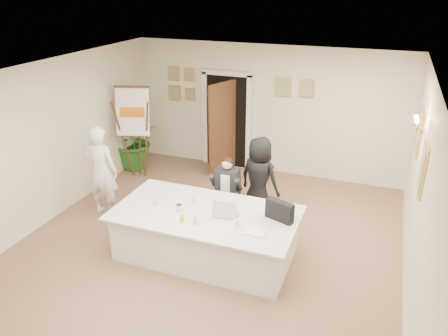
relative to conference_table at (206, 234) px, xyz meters
name	(u,v)px	position (x,y,z in m)	size (l,w,h in m)	color
floor	(204,251)	(-0.08, 0.09, -0.39)	(7.00, 7.00, 0.00)	brown
ceiling	(200,77)	(-0.08, 0.09, 2.41)	(6.00, 7.00, 0.02)	white
wall_back	(266,110)	(-0.08, 3.59, 1.01)	(6.00, 0.10, 2.80)	beige
wall_left	(41,146)	(-3.08, 0.09, 1.01)	(0.10, 7.00, 2.80)	beige
wall_right	(421,206)	(2.92, 0.09, 1.01)	(0.10, 7.00, 2.80)	beige
doorway	(225,124)	(-0.96, 3.41, 0.65)	(1.14, 0.86, 2.20)	black
pictures_back_wall	(231,87)	(-0.88, 3.56, 1.46)	(3.40, 0.06, 0.80)	gold
pictures_right_wall	(420,148)	(2.89, 1.29, 1.36)	(0.06, 2.20, 0.80)	gold
wall_sconce	(419,125)	(2.82, 1.29, 1.71)	(0.20, 0.30, 0.24)	#C3823E
conference_table	(206,234)	(0.00, 0.00, 0.00)	(2.80, 1.49, 0.78)	silver
seated_man	(226,191)	(-0.05, 1.05, 0.24)	(0.54, 0.58, 1.26)	black
flip_chart	(136,137)	(-2.55, 2.22, 0.53)	(0.72, 0.53, 2.00)	#3A2112
standing_man	(102,171)	(-2.28, 0.59, 0.46)	(0.62, 0.41, 1.70)	white
standing_woman	(259,179)	(0.42, 1.43, 0.38)	(0.76, 0.49, 1.55)	black
potted_palm	(135,139)	(-2.88, 2.68, 0.28)	(1.22, 1.05, 1.35)	#20571D
laptop	(227,206)	(0.33, 0.06, 0.52)	(0.35, 0.37, 0.28)	#B7BABC
laptop_bag	(280,211)	(1.10, 0.17, 0.53)	(0.44, 0.12, 0.31)	black
paper_stack	(255,233)	(0.88, -0.31, 0.40)	(0.28, 0.20, 0.03)	white
plate_left	(139,209)	(-0.99, -0.29, 0.39)	(0.22, 0.22, 0.01)	white
plate_mid	(163,217)	(-0.53, -0.36, 0.39)	(0.23, 0.23, 0.01)	white
plate_near	(184,227)	(-0.11, -0.53, 0.39)	(0.21, 0.21, 0.01)	white
glass_a	(156,201)	(-0.80, -0.08, 0.45)	(0.06, 0.06, 0.14)	silver
glass_b	(195,220)	(0.01, -0.39, 0.45)	(0.06, 0.06, 0.14)	silver
glass_c	(237,224)	(0.60, -0.26, 0.45)	(0.07, 0.07, 0.14)	silver
glass_d	(193,199)	(-0.29, 0.19, 0.45)	(0.06, 0.06, 0.14)	silver
oj_glass	(182,219)	(-0.19, -0.42, 0.45)	(0.06, 0.06, 0.13)	gold
steel_jug	(179,208)	(-0.38, -0.12, 0.44)	(0.09, 0.09, 0.11)	silver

